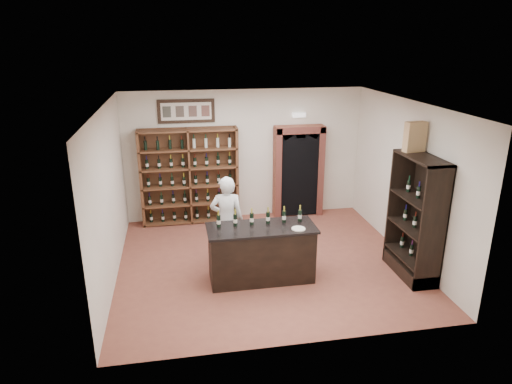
% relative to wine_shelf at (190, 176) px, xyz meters
% --- Properties ---
extents(floor, '(5.50, 5.50, 0.00)m').
position_rel_wine_shelf_xyz_m(floor, '(1.30, -2.33, -1.10)').
color(floor, brown).
rests_on(floor, ground).
extents(ceiling, '(5.50, 5.50, 0.00)m').
position_rel_wine_shelf_xyz_m(ceiling, '(1.30, -2.33, 1.90)').
color(ceiling, white).
rests_on(ceiling, wall_back).
extents(wall_back, '(5.50, 0.04, 3.00)m').
position_rel_wine_shelf_xyz_m(wall_back, '(1.30, 0.17, 0.40)').
color(wall_back, silver).
rests_on(wall_back, ground).
extents(wall_left, '(0.04, 5.00, 3.00)m').
position_rel_wine_shelf_xyz_m(wall_left, '(-1.45, -2.33, 0.40)').
color(wall_left, silver).
rests_on(wall_left, ground).
extents(wall_right, '(0.04, 5.00, 3.00)m').
position_rel_wine_shelf_xyz_m(wall_right, '(4.05, -2.33, 0.40)').
color(wall_right, silver).
rests_on(wall_right, ground).
extents(wine_shelf, '(2.20, 0.38, 2.20)m').
position_rel_wine_shelf_xyz_m(wine_shelf, '(0.00, 0.00, 0.00)').
color(wine_shelf, brown).
rests_on(wine_shelf, ground).
extents(framed_picture, '(1.25, 0.04, 0.52)m').
position_rel_wine_shelf_xyz_m(framed_picture, '(0.00, 0.14, 1.45)').
color(framed_picture, black).
rests_on(framed_picture, wall_back).
extents(arched_doorway, '(1.17, 0.35, 2.17)m').
position_rel_wine_shelf_xyz_m(arched_doorway, '(2.55, -0.00, 0.04)').
color(arched_doorway, black).
rests_on(arched_doorway, ground).
extents(emergency_light, '(0.30, 0.10, 0.10)m').
position_rel_wine_shelf_xyz_m(emergency_light, '(2.55, 0.09, 1.30)').
color(emergency_light, white).
rests_on(emergency_light, wall_back).
extents(tasting_counter, '(1.88, 0.78, 1.00)m').
position_rel_wine_shelf_xyz_m(tasting_counter, '(1.10, -2.93, -0.61)').
color(tasting_counter, black).
rests_on(tasting_counter, ground).
extents(counter_bottle_0, '(0.07, 0.07, 0.30)m').
position_rel_wine_shelf_xyz_m(counter_bottle_0, '(0.38, -2.79, 0.01)').
color(counter_bottle_0, black).
rests_on(counter_bottle_0, tasting_counter).
extents(counter_bottle_1, '(0.07, 0.07, 0.30)m').
position_rel_wine_shelf_xyz_m(counter_bottle_1, '(0.67, -2.79, 0.01)').
color(counter_bottle_1, black).
rests_on(counter_bottle_1, tasting_counter).
extents(counter_bottle_2, '(0.07, 0.07, 0.30)m').
position_rel_wine_shelf_xyz_m(counter_bottle_2, '(0.96, -2.79, 0.01)').
color(counter_bottle_2, black).
rests_on(counter_bottle_2, tasting_counter).
extents(counter_bottle_3, '(0.07, 0.07, 0.30)m').
position_rel_wine_shelf_xyz_m(counter_bottle_3, '(1.24, -2.79, 0.01)').
color(counter_bottle_3, black).
rests_on(counter_bottle_3, tasting_counter).
extents(counter_bottle_4, '(0.07, 0.07, 0.30)m').
position_rel_wine_shelf_xyz_m(counter_bottle_4, '(1.53, -2.79, 0.01)').
color(counter_bottle_4, black).
rests_on(counter_bottle_4, tasting_counter).
extents(counter_bottle_5, '(0.07, 0.07, 0.30)m').
position_rel_wine_shelf_xyz_m(counter_bottle_5, '(1.82, -2.79, 0.01)').
color(counter_bottle_5, black).
rests_on(counter_bottle_5, tasting_counter).
extents(side_cabinet, '(0.48, 1.20, 2.20)m').
position_rel_wine_shelf_xyz_m(side_cabinet, '(3.82, -3.23, -0.35)').
color(side_cabinet, black).
rests_on(side_cabinet, ground).
extents(shopkeeper, '(0.67, 0.48, 1.70)m').
position_rel_wine_shelf_xyz_m(shopkeeper, '(0.59, -2.16, -0.25)').
color(shopkeeper, silver).
rests_on(shopkeeper, ground).
extents(plate, '(0.23, 0.23, 0.02)m').
position_rel_wine_shelf_xyz_m(plate, '(1.70, -3.14, -0.09)').
color(plate, beige).
rests_on(plate, tasting_counter).
extents(wine_crate, '(0.39, 0.20, 0.52)m').
position_rel_wine_shelf_xyz_m(wine_crate, '(3.81, -2.88, 1.36)').
color(wine_crate, tan).
rests_on(wine_crate, side_cabinet).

